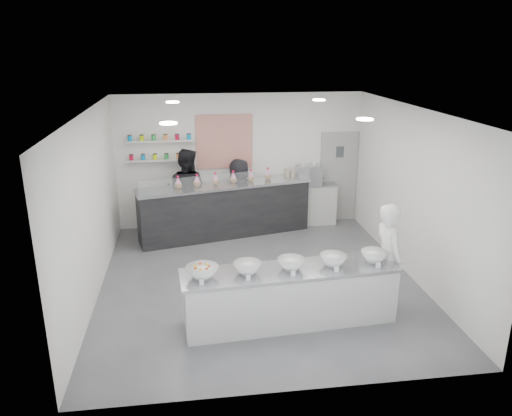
{
  "coord_description": "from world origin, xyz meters",
  "views": [
    {
      "loc": [
        -1.14,
        -7.95,
        4.02
      ],
      "look_at": [
        0.0,
        0.4,
        1.23
      ],
      "focal_mm": 35.0,
      "sensor_mm": 36.0,
      "label": 1
    }
  ],
  "objects_px": {
    "espresso_machine": "(309,175)",
    "espresso_ledge": "(308,204)",
    "prep_counter": "(290,296)",
    "back_bar": "(225,210)",
    "staff_right": "(239,195)",
    "woman_prep": "(388,257)",
    "staff_left": "(187,192)"
  },
  "relations": [
    {
      "from": "espresso_machine",
      "to": "espresso_ledge",
      "type": "bearing_deg",
      "value": 0.0
    },
    {
      "from": "prep_counter",
      "to": "back_bar",
      "type": "distance_m",
      "value": 3.81
    },
    {
      "from": "espresso_machine",
      "to": "staff_right",
      "type": "relative_size",
      "value": 0.34
    },
    {
      "from": "prep_counter",
      "to": "back_bar",
      "type": "xyz_separation_m",
      "value": [
        -0.68,
        3.74,
        0.14
      ]
    },
    {
      "from": "prep_counter",
      "to": "espresso_machine",
      "type": "height_order",
      "value": "espresso_machine"
    },
    {
      "from": "espresso_machine",
      "to": "staff_right",
      "type": "height_order",
      "value": "staff_right"
    },
    {
      "from": "woman_prep",
      "to": "espresso_ledge",
      "type": "bearing_deg",
      "value": -3.85
    },
    {
      "from": "prep_counter",
      "to": "woman_prep",
      "type": "xyz_separation_m",
      "value": [
        1.58,
        0.24,
        0.43
      ]
    },
    {
      "from": "staff_left",
      "to": "espresso_machine",
      "type": "bearing_deg",
      "value": -151.35
    },
    {
      "from": "espresso_ledge",
      "to": "woman_prep",
      "type": "bearing_deg",
      "value": -85.73
    },
    {
      "from": "back_bar",
      "to": "espresso_machine",
      "type": "bearing_deg",
      "value": 0.41
    },
    {
      "from": "prep_counter",
      "to": "woman_prep",
      "type": "distance_m",
      "value": 1.65
    },
    {
      "from": "espresso_ledge",
      "to": "staff_left",
      "type": "distance_m",
      "value": 2.82
    },
    {
      "from": "prep_counter",
      "to": "staff_right",
      "type": "height_order",
      "value": "staff_right"
    },
    {
      "from": "espresso_ledge",
      "to": "back_bar",
      "type": "bearing_deg",
      "value": -166.29
    },
    {
      "from": "staff_left",
      "to": "staff_right",
      "type": "distance_m",
      "value": 1.16
    },
    {
      "from": "prep_counter",
      "to": "espresso_ledge",
      "type": "bearing_deg",
      "value": 68.93
    },
    {
      "from": "staff_left",
      "to": "prep_counter",
      "type": "bearing_deg",
      "value": 134.38
    },
    {
      "from": "back_bar",
      "to": "staff_right",
      "type": "xyz_separation_m",
      "value": [
        0.34,
        0.28,
        0.24
      ]
    },
    {
      "from": "back_bar",
      "to": "staff_right",
      "type": "bearing_deg",
      "value": 26.33
    },
    {
      "from": "espresso_machine",
      "to": "staff_right",
      "type": "bearing_deg",
      "value": -173.08
    },
    {
      "from": "staff_left",
      "to": "espresso_ledge",
      "type": "bearing_deg",
      "value": -151.37
    },
    {
      "from": "staff_left",
      "to": "back_bar",
      "type": "bearing_deg",
      "value": -173.29
    },
    {
      "from": "espresso_ledge",
      "to": "espresso_machine",
      "type": "bearing_deg",
      "value": 180.0
    },
    {
      "from": "espresso_ledge",
      "to": "espresso_machine",
      "type": "xyz_separation_m",
      "value": [
        -0.01,
        0.0,
        0.69
      ]
    },
    {
      "from": "back_bar",
      "to": "woman_prep",
      "type": "distance_m",
      "value": 4.18
    },
    {
      "from": "staff_left",
      "to": "staff_right",
      "type": "bearing_deg",
      "value": -154.42
    },
    {
      "from": "woman_prep",
      "to": "espresso_machine",
      "type": "bearing_deg",
      "value": -3.7
    },
    {
      "from": "staff_left",
      "to": "staff_right",
      "type": "xyz_separation_m",
      "value": [
        1.15,
        0.03,
        -0.13
      ]
    },
    {
      "from": "espresso_ledge",
      "to": "staff_left",
      "type": "xyz_separation_m",
      "value": [
        -2.77,
        -0.23,
        0.47
      ]
    },
    {
      "from": "prep_counter",
      "to": "staff_right",
      "type": "distance_m",
      "value": 4.06
    },
    {
      "from": "espresso_ledge",
      "to": "staff_right",
      "type": "height_order",
      "value": "staff_right"
    }
  ]
}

